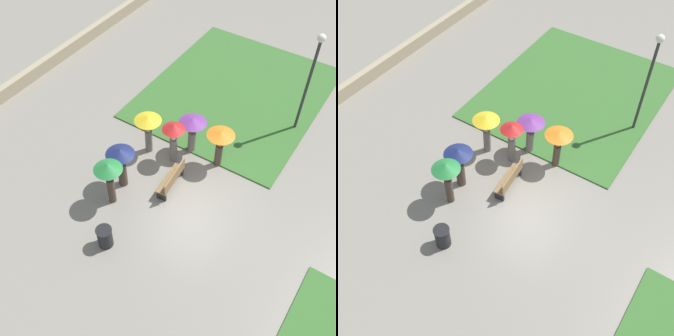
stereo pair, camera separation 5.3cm
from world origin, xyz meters
The scene contains 11 objects.
ground_plane centered at (0.00, 0.00, 0.00)m, with size 90.00×90.00×0.00m, color gray.
lawn_patch_near centered at (-6.77, -1.60, 0.03)m, with size 9.03×7.54×0.06m.
park_bench centered at (-0.32, -1.03, 0.46)m, with size 1.64×0.58×0.90m.
lamp_post centered at (-6.03, 1.63, 2.89)m, with size 0.32×0.32×4.51m.
trash_bin centered at (3.03, -1.55, 0.42)m, with size 0.56×0.56×0.84m.
crowd_person_purple centered at (-2.40, -1.43, 1.27)m, with size 1.10×1.10×1.71m.
crowd_person_navy centered at (0.56, -2.68, 1.33)m, with size 1.07×1.07×1.85m.
crowd_person_orange centered at (-2.30, -0.15, 1.37)m, with size 1.08×1.08×1.79m.
crowd_person_yellow centered at (-1.45, -2.88, 1.39)m, with size 1.07×1.07×1.83m.
crowd_person_red centered at (-1.55, -1.76, 1.36)m, with size 0.90×0.90×1.89m.
crowd_person_green centered at (1.43, -2.52, 1.51)m, with size 1.02×1.02×1.98m.
Camera 1 is at (8.24, 4.41, 12.53)m, focal length 45.00 mm.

